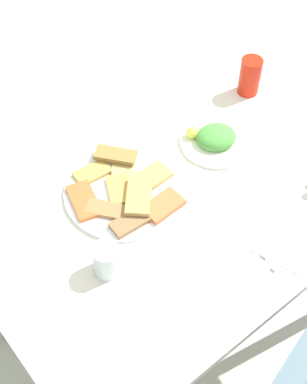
{
  "coord_description": "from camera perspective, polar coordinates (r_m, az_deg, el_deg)",
  "views": [
    {
      "loc": [
        0.61,
        0.67,
        1.91
      ],
      "look_at": [
        0.03,
        -0.04,
        0.76
      ],
      "focal_mm": 52.12,
      "sensor_mm": 36.0,
      "label": 1
    }
  ],
  "objects": [
    {
      "name": "ground_plane",
      "position": [
        2.11,
        1.47,
        -13.28
      ],
      "size": [
        6.0,
        6.0,
        0.0
      ],
      "primitive_type": "plane",
      "color": "#B7B4AB"
    },
    {
      "name": "dining_table",
      "position": [
        1.56,
        1.94,
        -3.13
      ],
      "size": [
        1.08,
        0.78,
        0.73
      ],
      "color": "silver",
      "rests_on": "ground_plane"
    },
    {
      "name": "pide_platter",
      "position": [
        1.5,
        -2.87,
        0.2
      ],
      "size": [
        0.33,
        0.33,
        0.04
      ],
      "color": "white",
      "rests_on": "dining_table"
    },
    {
      "name": "salad_plate_greens",
      "position": [
        1.63,
        6.3,
        5.43
      ],
      "size": [
        0.21,
        0.21,
        0.06
      ],
      "color": "white",
      "rests_on": "dining_table"
    },
    {
      "name": "soda_can",
      "position": [
        1.78,
        9.83,
        11.59
      ],
      "size": [
        0.09,
        0.09,
        0.12
      ],
      "primitive_type": "cylinder",
      "rotation": [
        0.0,
        0.0,
        0.43
      ],
      "color": "red",
      "rests_on": "dining_table"
    },
    {
      "name": "drinking_glass",
      "position": [
        1.34,
        -4.83,
        -6.94
      ],
      "size": [
        0.07,
        0.07,
        0.09
      ],
      "primitive_type": "cylinder",
      "color": "silver",
      "rests_on": "dining_table"
    },
    {
      "name": "paper_napkin",
      "position": [
        1.46,
        13.91,
        -4.98
      ],
      "size": [
        0.2,
        0.2,
        0.0
      ],
      "primitive_type": "cube",
      "rotation": [
        0.0,
        0.0,
        0.29
      ],
      "color": "white",
      "rests_on": "dining_table"
    },
    {
      "name": "fork",
      "position": [
        1.46,
        13.42,
        -4.45
      ],
      "size": [
        0.18,
        0.03,
        0.0
      ],
      "primitive_type": "cube",
      "rotation": [
        0.0,
        0.0,
        0.07
      ],
      "color": "silver",
      "rests_on": "paper_napkin"
    },
    {
      "name": "spoon",
      "position": [
        1.45,
        14.46,
        -5.35
      ],
      "size": [
        0.2,
        0.03,
        0.0
      ],
      "primitive_type": "cube",
      "rotation": [
        0.0,
        0.0,
        0.1
      ],
      "color": "silver",
      "rests_on": "paper_napkin"
    }
  ]
}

